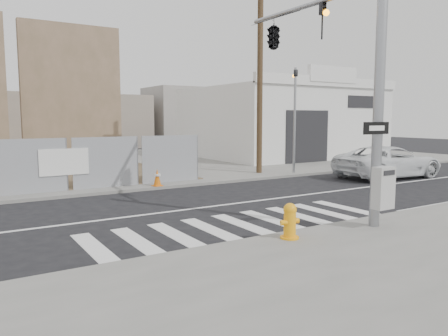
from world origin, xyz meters
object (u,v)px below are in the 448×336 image
auto_shop (281,122)px  suv (389,162)px  fire_hydrant (290,221)px  traffic_cone_d (157,178)px  signal_pole (304,53)px

auto_shop → suv: auto_shop is taller
fire_hydrant → auto_shop: bearing=71.6°
traffic_cone_d → suv: bearing=-14.4°
signal_pole → auto_shop: bearing=52.5°
signal_pole → fire_hydrant: size_ratio=8.52×
fire_hydrant → traffic_cone_d: 8.79m
signal_pole → traffic_cone_d: bearing=108.2°
signal_pole → traffic_cone_d: signal_pole is taller
signal_pole → traffic_cone_d: size_ratio=10.01×
traffic_cone_d → auto_shop: bearing=32.8°
signal_pole → traffic_cone_d: (-2.06, 6.27, -4.32)m
suv → traffic_cone_d: bearing=79.2°
auto_shop → fire_hydrant: bearing=-128.8°
fire_hydrant → suv: suv is taller
auto_shop → traffic_cone_d: 16.27m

